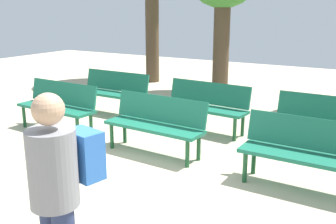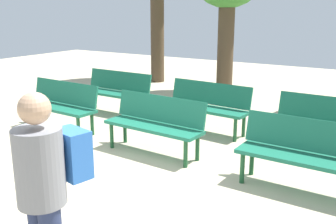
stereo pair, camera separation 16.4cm
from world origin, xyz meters
name	(u,v)px [view 1 (the left image)]	position (x,y,z in m)	size (l,w,h in m)	color
ground_plane	(85,191)	(0.00, 0.00, 0.00)	(24.00, 24.00, 0.00)	#BCAD8E
bench_r0_c0	(59,103)	(-2.10, 1.66, 0.50)	(1.62, 0.56, 0.87)	#19664C
bench_r0_c1	(156,121)	(0.04, 1.58, 0.50)	(1.62, 0.56, 0.87)	#19664C
bench_r0_c2	(308,150)	(2.29, 1.47, 0.50)	(1.61, 0.51, 0.87)	#19664C
bench_r1_c0	(113,90)	(-2.00, 3.12, 0.50)	(1.61, 0.52, 0.87)	#19664C
bench_r1_c1	(206,104)	(0.19, 3.00, 0.50)	(1.63, 0.59, 0.87)	#19664C
bench_r1_c2	(328,121)	(2.28, 2.91, 0.50)	(1.61, 0.52, 0.87)	#19664C
visitor_with_backpack	(59,192)	(1.20, -1.52, 0.94)	(0.41, 0.57, 1.65)	navy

